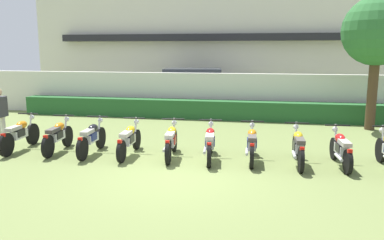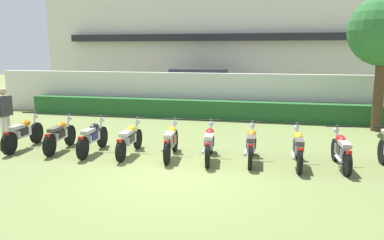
{
  "view_description": "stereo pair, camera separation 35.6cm",
  "coord_description": "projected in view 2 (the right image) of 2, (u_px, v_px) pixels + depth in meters",
  "views": [
    {
      "loc": [
        1.89,
        -8.14,
        2.77
      ],
      "look_at": [
        0.0,
        1.71,
        0.95
      ],
      "focal_mm": 36.42,
      "sensor_mm": 36.0,
      "label": 1
    },
    {
      "loc": [
        2.24,
        -8.07,
        2.77
      ],
      "look_at": [
        0.0,
        1.71,
        0.95
      ],
      "focal_mm": 36.42,
      "sensor_mm": 36.0,
      "label": 2
    }
  ],
  "objects": [
    {
      "name": "parked_car",
      "position": [
        202.0,
        88.0,
        18.65
      ],
      "size": [
        4.71,
        2.59,
        1.89
      ],
      "rotation": [
        0.0,
        0.0,
        0.14
      ],
      "color": "silver",
      "rests_on": "ground"
    },
    {
      "name": "motorcycle_in_row_5",
      "position": [
        209.0,
        143.0,
        9.85
      ],
      "size": [
        0.6,
        1.91,
        0.96
      ],
      "rotation": [
        0.0,
        0.0,
        1.69
      ],
      "color": "black",
      "rests_on": "ground"
    },
    {
      "name": "motorcycle_in_row_3",
      "position": [
        129.0,
        139.0,
        10.32
      ],
      "size": [
        0.6,
        1.91,
        0.94
      ],
      "rotation": [
        0.0,
        0.0,
        1.61
      ],
      "color": "black",
      "rests_on": "ground"
    },
    {
      "name": "motorcycle_in_row_0",
      "position": [
        23.0,
        133.0,
        10.97
      ],
      "size": [
        0.6,
        1.97,
        0.97
      ],
      "rotation": [
        0.0,
        0.0,
        1.64
      ],
      "color": "black",
      "rests_on": "ground"
    },
    {
      "name": "hedge_row",
      "position": [
        223.0,
        110.0,
        15.64
      ],
      "size": [
        16.67,
        0.7,
        0.75
      ],
      "primitive_type": "cube",
      "color": "#235628",
      "rests_on": "ground"
    },
    {
      "name": "motorcycle_in_row_7",
      "position": [
        298.0,
        148.0,
        9.37
      ],
      "size": [
        0.6,
        1.92,
        0.96
      ],
      "rotation": [
        0.0,
        0.0,
        1.6
      ],
      "color": "black",
      "rests_on": "ground"
    },
    {
      "name": "inspector_person",
      "position": [
        4.0,
        111.0,
        11.51
      ],
      "size": [
        0.23,
        0.68,
        1.68
      ],
      "color": "silver",
      "rests_on": "ground"
    },
    {
      "name": "motorcycle_in_row_4",
      "position": [
        171.0,
        141.0,
        10.07
      ],
      "size": [
        0.6,
        1.84,
        0.96
      ],
      "rotation": [
        0.0,
        0.0,
        1.68
      ],
      "color": "black",
      "rests_on": "ground"
    },
    {
      "name": "ground",
      "position": [
        175.0,
        175.0,
        8.72
      ],
      "size": [
        60.0,
        60.0,
        0.0
      ],
      "primitive_type": "plane",
      "color": "olive"
    },
    {
      "name": "building",
      "position": [
        244.0,
        42.0,
        22.93
      ],
      "size": [
        21.93,
        6.5,
        6.47
      ],
      "color": "beige",
      "rests_on": "ground"
    },
    {
      "name": "motorcycle_in_row_8",
      "position": [
        341.0,
        150.0,
        9.18
      ],
      "size": [
        0.6,
        1.78,
        0.94
      ],
      "rotation": [
        0.0,
        0.0,
        1.66
      ],
      "color": "black",
      "rests_on": "ground"
    },
    {
      "name": "tree_near_inspector",
      "position": [
        384.0,
        32.0,
        12.9
      ],
      "size": [
        2.34,
        2.34,
        4.57
      ],
      "color": "#4C3823",
      "rests_on": "ground"
    },
    {
      "name": "motorcycle_in_row_2",
      "position": [
        93.0,
        137.0,
        10.5
      ],
      "size": [
        0.6,
        1.91,
        0.96
      ],
      "rotation": [
        0.0,
        0.0,
        1.63
      ],
      "color": "black",
      "rests_on": "ground"
    },
    {
      "name": "motorcycle_in_row_1",
      "position": [
        60.0,
        135.0,
        10.76
      ],
      "size": [
        0.6,
        1.82,
        0.96
      ],
      "rotation": [
        0.0,
        0.0,
        1.66
      ],
      "color": "black",
      "rests_on": "ground"
    },
    {
      "name": "motorcycle_in_row_6",
      "position": [
        251.0,
        144.0,
        9.68
      ],
      "size": [
        0.6,
        1.81,
        0.96
      ],
      "rotation": [
        0.0,
        0.0,
        1.61
      ],
      "color": "black",
      "rests_on": "ground"
    },
    {
      "name": "compound_wall",
      "position": [
        225.0,
        95.0,
        16.22
      ],
      "size": [
        20.84,
        0.3,
        1.81
      ],
      "primitive_type": "cube",
      "color": "silver",
      "rests_on": "ground"
    }
  ]
}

